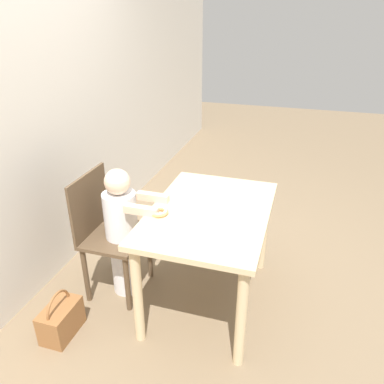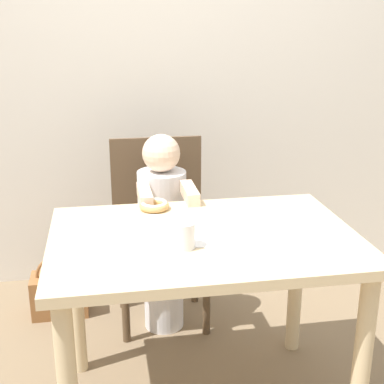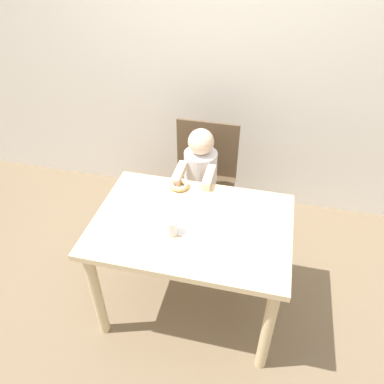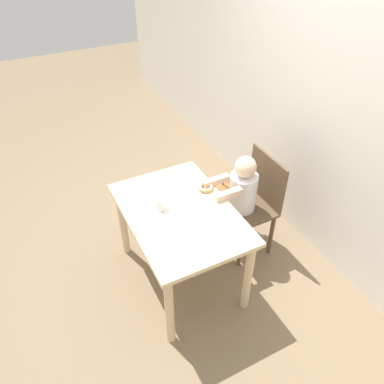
# 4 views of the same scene
# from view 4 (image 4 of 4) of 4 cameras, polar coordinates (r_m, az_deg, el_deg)

# --- Properties ---
(ground_plane) EXTENTS (12.00, 12.00, 0.00)m
(ground_plane) POSITION_cam_4_polar(r_m,az_deg,el_deg) (3.14, -1.62, -12.62)
(ground_plane) COLOR #7A664C
(wall_back) EXTENTS (8.00, 0.05, 2.50)m
(wall_back) POSITION_cam_4_polar(r_m,az_deg,el_deg) (2.94, 20.05, 12.36)
(wall_back) COLOR silver
(wall_back) RESTS_ON ground_plane
(dining_table) EXTENTS (1.05, 0.73, 0.70)m
(dining_table) POSITION_cam_4_polar(r_m,az_deg,el_deg) (2.70, -1.85, -4.75)
(dining_table) COLOR beige
(dining_table) RESTS_ON ground_plane
(chair) EXTENTS (0.44, 0.37, 0.87)m
(chair) POSITION_cam_4_polar(r_m,az_deg,el_deg) (3.11, 9.19, -1.54)
(chair) COLOR brown
(chair) RESTS_ON ground_plane
(child_figure) EXTENTS (0.24, 0.41, 0.93)m
(child_figure) POSITION_cam_4_polar(r_m,az_deg,el_deg) (3.05, 7.45, -1.95)
(child_figure) COLOR white
(child_figure) RESTS_ON ground_plane
(donut) EXTENTS (0.12, 0.12, 0.03)m
(donut) POSITION_cam_4_polar(r_m,az_deg,el_deg) (2.81, 2.09, 0.73)
(donut) COLOR tan
(donut) RESTS_ON dining_table
(napkin) EXTENTS (0.35, 0.35, 0.00)m
(napkin) POSITION_cam_4_polar(r_m,az_deg,el_deg) (2.70, -1.63, -1.57)
(napkin) COLOR white
(napkin) RESTS_ON dining_table
(handbag) EXTENTS (0.27, 0.16, 0.31)m
(handbag) POSITION_cam_4_polar(r_m,az_deg,el_deg) (3.68, 5.49, -0.89)
(handbag) COLOR brown
(handbag) RESTS_ON ground_plane
(cup) EXTENTS (0.08, 0.08, 0.09)m
(cup) POSITION_cam_4_polar(r_m,az_deg,el_deg) (2.63, -4.65, -1.81)
(cup) COLOR white
(cup) RESTS_ON dining_table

